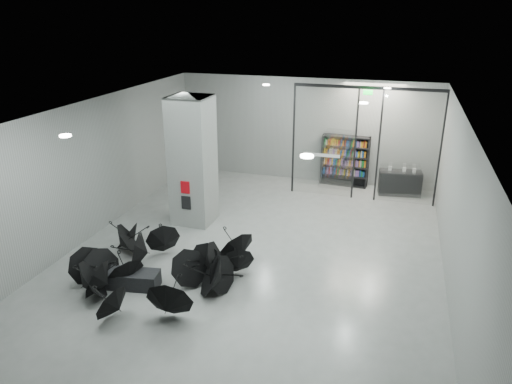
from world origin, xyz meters
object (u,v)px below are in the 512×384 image
(column, at_px, (193,161))
(bench, at_px, (133,279))
(bookshelf, at_px, (345,161))
(umbrella_cluster, at_px, (161,271))
(shop_counter, at_px, (400,183))

(column, relative_size, bench, 3.16)
(column, xyz_separation_m, bookshelf, (4.15, 4.75, -1.02))
(bench, bearing_deg, bookshelf, 56.28)
(column, bearing_deg, umbrella_cluster, -79.38)
(column, xyz_separation_m, shop_counter, (6.24, 4.32, -1.55))
(column, relative_size, umbrella_cluster, 0.83)
(bookshelf, height_order, umbrella_cluster, bookshelf)
(bench, bearing_deg, shop_counter, 44.78)
(bench, relative_size, shop_counter, 0.85)
(bench, height_order, shop_counter, shop_counter)
(bench, xyz_separation_m, umbrella_cluster, (0.54, 0.42, 0.10))
(bookshelf, bearing_deg, bench, -110.08)
(bench, distance_m, bookshelf, 9.76)
(bench, bearing_deg, umbrella_cluster, 28.31)
(column, bearing_deg, bookshelf, 48.85)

